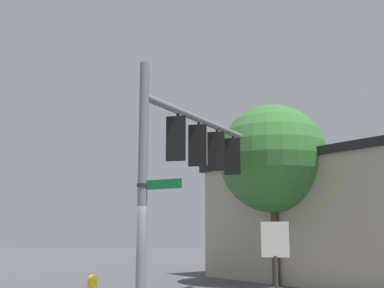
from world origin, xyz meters
TOP-DOWN VIEW (x-y plane):
  - signal_pole at (0.00, 0.00)m, footprint 0.24×0.24m
  - mast_arm at (0.76, 2.73)m, footprint 1.70×5.52m
  - traffic_light_nearest_pole at (0.42, 1.52)m, footprint 0.54×0.49m
  - traffic_light_mid_inner at (0.73, 2.64)m, footprint 0.54×0.49m
  - traffic_light_mid_outer at (1.04, 3.77)m, footprint 0.54×0.49m
  - traffic_light_arm_end at (1.35, 4.90)m, footprint 0.54×0.49m
  - street_name_sign at (0.30, -0.08)m, footprint 1.18×0.44m
  - storefront_building at (6.24, 8.23)m, footprint 14.58×13.01m
  - tree_by_storefront at (2.44, 7.38)m, footprint 4.08×4.08m
  - historical_marker at (3.04, 0.12)m, footprint 0.60×0.08m

SIDE VIEW (x-z plane):
  - historical_marker at x=3.04m, z-range 0.34..2.47m
  - storefront_building at x=6.24m, z-range 0.01..4.84m
  - street_name_sign at x=0.30m, z-range 2.88..3.10m
  - signal_pole at x=0.00m, z-range 0.00..6.01m
  - traffic_light_nearest_pole at x=0.42m, z-range 3.70..5.01m
  - traffic_light_mid_inner at x=0.73m, z-range 3.70..5.01m
  - traffic_light_mid_outer at x=1.04m, z-range 3.70..5.01m
  - traffic_light_arm_end at x=1.35m, z-range 3.70..5.01m
  - tree_by_storefront at x=2.44m, z-range 1.29..7.97m
  - mast_arm at x=0.76m, z-range 5.06..5.25m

